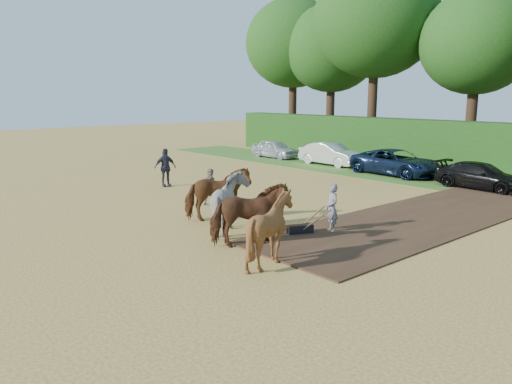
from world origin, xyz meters
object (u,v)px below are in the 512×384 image
Objects in this scene: parked_cars at (493,175)px; spectator_near at (211,187)px; plough_team at (242,209)px; spectator_far at (165,168)px.

spectator_near is at bearing -115.82° from parked_cars.
parked_cars is at bearing 84.98° from plough_team.
spectator_far reaches higher than parked_cars.
plough_team is (4.78, -2.22, 0.22)m from spectator_near.
spectator_near is at bearing -89.51° from spectator_far.
spectator_near is 0.80× the size of spectator_far.
parked_cars is (11.09, 11.80, -0.26)m from spectator_far.
plough_team is (9.79, -2.98, 0.02)m from spectator_far.
parked_cars is (6.08, 12.56, -0.06)m from spectator_near.
spectator_near is 13.96m from parked_cars.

